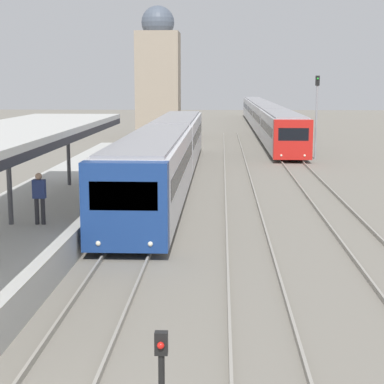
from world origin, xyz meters
name	(u,v)px	position (x,y,z in m)	size (l,w,h in m)	color
platform_canopy	(8,133)	(-3.73, 11.97, 3.88)	(4.00, 19.93, 3.05)	beige
person_on_platform	(39,195)	(-2.83, 12.01, 1.90)	(0.40, 0.22, 1.66)	#2D2D33
train_near	(168,150)	(0.00, 27.45, 1.76)	(2.71, 32.57, 3.18)	navy
train_far	(264,115)	(7.79, 66.50, 1.71)	(2.64, 62.09, 3.08)	red
signal_post_near	(161,373)	(2.07, 1.28, 1.09)	(0.20, 0.22, 1.75)	black
signal_mast_far	(317,108)	(9.69, 38.29, 3.65)	(0.28, 0.29, 5.91)	gray
distant_domed_building	(158,76)	(-3.27, 55.55, 6.05)	(4.14, 4.14, 12.71)	gray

